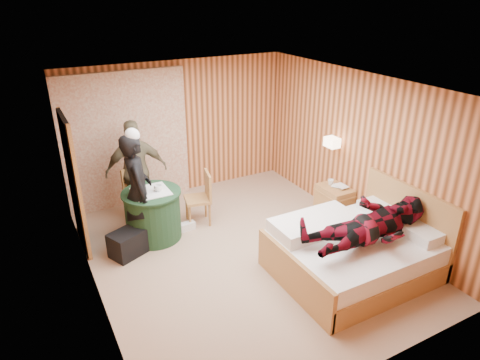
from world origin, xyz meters
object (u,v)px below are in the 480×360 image
wall_lamp (332,142)px  chair_far (137,190)px  round_table (153,214)px  man_on_bed (373,216)px  chair_near (202,194)px  duffel_bag (133,241)px  bed (354,252)px  nightstand (334,202)px  man_at_table (137,171)px  woman_standing (138,191)px

wall_lamp → chair_far: 3.35m
round_table → man_on_bed: man_on_bed is taller
wall_lamp → chair_near: bearing=161.5°
duffel_bag → chair_near: bearing=-9.4°
bed → chair_near: 2.60m
nightstand → man_at_table: size_ratio=0.35×
wall_lamp → bed: bearing=-117.1°
bed → man_on_bed: 0.70m
chair_far → duffel_bag: chair_far is taller
chair_far → chair_near: (0.90, -0.64, -0.02)m
chair_far → man_at_table: size_ratio=0.54×
round_table → man_on_bed: size_ratio=0.51×
round_table → nightstand: bearing=-16.4°
man_at_table → man_on_bed: bearing=132.5°
man_at_table → duffel_bag: bearing=75.9°
bed → man_on_bed: bearing=-83.2°
man_at_table → chair_far: bearing=66.1°
nightstand → chair_near: bearing=155.5°
wall_lamp → nightstand: size_ratio=0.44×
nightstand → man_on_bed: bearing=-115.1°
bed → woman_standing: bearing=137.9°
duffel_bag → man_on_bed: 3.46m
round_table → woman_standing: size_ratio=0.51×
bed → chair_far: (-2.18, 2.90, 0.22)m
wall_lamp → round_table: 3.14m
woman_standing → duffel_bag: bearing=141.9°
round_table → bed: bearing=-45.6°
man_on_bed → wall_lamp: bearing=66.7°
wall_lamp → chair_near: wall_lamp is taller
chair_far → woman_standing: bearing=-126.4°
woman_standing → round_table: bearing=-66.1°
round_table → woman_standing: bearing=-163.8°
bed → nightstand: bearing=60.4°
chair_far → woman_standing: woman_standing is taller
woman_standing → man_on_bed: bearing=-126.9°
wall_lamp → man_at_table: (-2.94, 1.39, -0.44)m
bed → man_at_table: 3.69m
wall_lamp → chair_far: bearing=155.9°
chair_near → man_at_table: man_at_table is taller
round_table → duffel_bag: size_ratio=1.35×
bed → woman_standing: size_ratio=1.15×
bed → chair_far: 3.63m
wall_lamp → man_at_table: 3.28m
chair_near → duffel_bag: 1.37m
wall_lamp → bed: (-0.80, -1.56, -0.98)m
round_table → chair_near: size_ratio=1.01×
chair_near → duffel_bag: chair_near is taller
bed → man_on_bed: size_ratio=1.16×
duffel_bag → woman_standing: 0.75m
bed → duffel_bag: bed is taller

